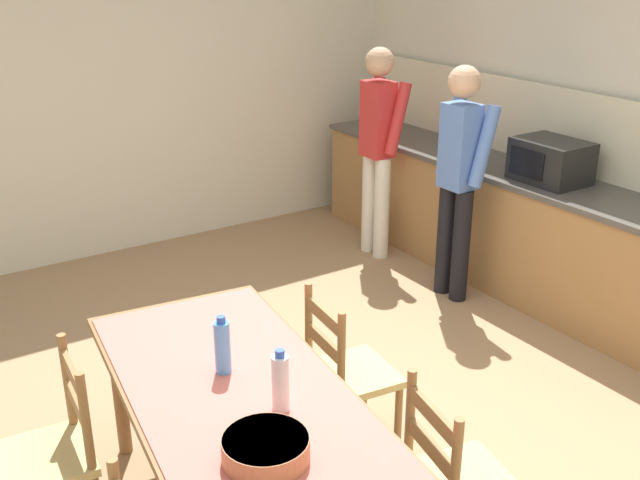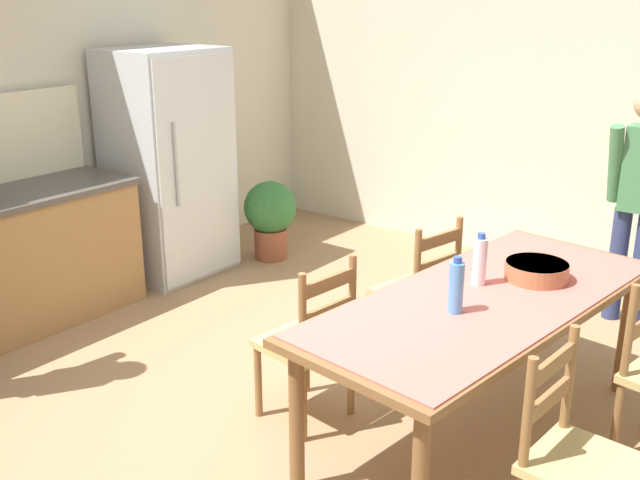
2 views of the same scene
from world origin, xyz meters
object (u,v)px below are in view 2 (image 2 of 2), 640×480
object	(u,v)px
chair_side_near_left	(575,460)
chair_side_far_left	(310,342)
chair_side_far_right	(419,292)
bottle_near_centre	(456,287)
dining_table	(484,311)
serving_bowl	(537,270)
person_by_table	(638,195)
potted_plant	(270,214)
refrigerator	(169,164)
bottle_off_centre	(480,261)

from	to	relation	value
chair_side_near_left	chair_side_far_left	bearing A→B (deg)	87.57
chair_side_far_right	chair_side_near_left	distance (m)	1.74
bottle_near_centre	chair_side_near_left	xyz separation A→B (m)	(-0.29, -0.70, -0.46)
dining_table	serving_bowl	world-z (taller)	serving_bowl
serving_bowl	chair_side_far_right	distance (m)	0.89
person_by_table	potted_plant	bearing A→B (deg)	-80.61
potted_plant	chair_side_far_right	bearing A→B (deg)	-113.29
refrigerator	potted_plant	xyz separation A→B (m)	(0.69, -0.43, -0.50)
dining_table	chair_side_far_right	xyz separation A→B (m)	(0.55, 0.67, -0.25)
bottle_near_centre	bottle_off_centre	distance (m)	0.38
refrigerator	potted_plant	distance (m)	0.95
dining_table	chair_side_near_left	size ratio (longest dim) A/B	2.41
serving_bowl	chair_side_near_left	bearing A→B (deg)	-148.27
refrigerator	person_by_table	size ratio (longest dim) A/B	1.11
bottle_off_centre	potted_plant	distance (m)	2.83
bottle_near_centre	bottle_off_centre	xyz separation A→B (m)	(0.38, 0.07, 0.00)
bottle_near_centre	potted_plant	distance (m)	3.08
potted_plant	chair_side_far_left	bearing A→B (deg)	-134.27
chair_side_far_left	potted_plant	distance (m)	2.52
bottle_off_centre	chair_side_far_left	size ratio (longest dim) A/B	0.30
dining_table	chair_side_far_left	distance (m)	0.91
refrigerator	bottle_near_centre	bearing A→B (deg)	-107.51
serving_bowl	chair_side_far_left	bearing A→B (deg)	129.97
refrigerator	potted_plant	size ratio (longest dim) A/B	2.64
refrigerator	dining_table	xyz separation A→B (m)	(-0.68, -3.01, -0.19)
chair_side_far_right	bottle_off_centre	bearing A→B (deg)	64.73
refrigerator	chair_side_far_left	xyz separation A→B (m)	(-1.07, -2.23, -0.44)
person_by_table	potted_plant	size ratio (longest dim) A/B	2.39
chair_side_near_left	potted_plant	bearing A→B (deg)	63.57
dining_table	chair_side_far_right	distance (m)	0.91
refrigerator	dining_table	world-z (taller)	refrigerator
serving_bowl	chair_side_far_left	world-z (taller)	chair_side_far_left
chair_side_far_right	potted_plant	distance (m)	2.08
person_by_table	chair_side_far_left	bearing A→B (deg)	-23.96
bottle_near_centre	dining_table	bearing A→B (deg)	-6.57
chair_side_near_left	bottle_off_centre	bearing A→B (deg)	53.05
refrigerator	chair_side_near_left	bearing A→B (deg)	-108.53
refrigerator	chair_side_near_left	world-z (taller)	refrigerator
person_by_table	chair_side_far_right	bearing A→B (deg)	-33.47
bottle_near_centre	potted_plant	bearing A→B (deg)	57.40
chair_side_far_left	person_by_table	distance (m)	2.51
potted_plant	chair_side_near_left	bearing A→B (deg)	-120.63
bottle_near_centre	serving_bowl	size ratio (longest dim) A/B	0.84
dining_table	potted_plant	distance (m)	2.94
dining_table	chair_side_far_left	bearing A→B (deg)	116.34
bottle_off_centre	serving_bowl	xyz separation A→B (m)	(0.24, -0.20, -0.07)
dining_table	refrigerator	bearing A→B (deg)	77.28
chair_side_far_left	refrigerator	bearing A→B (deg)	-108.90
chair_side_near_left	person_by_table	size ratio (longest dim) A/B	0.57
chair_side_near_left	potted_plant	world-z (taller)	chair_side_near_left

